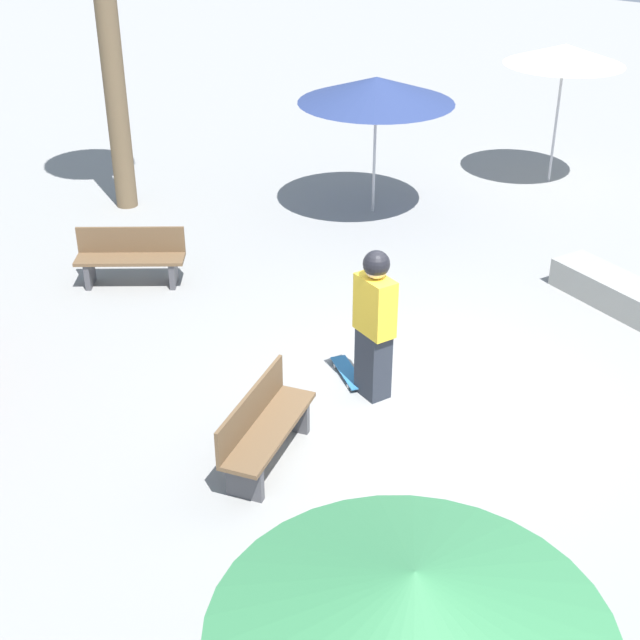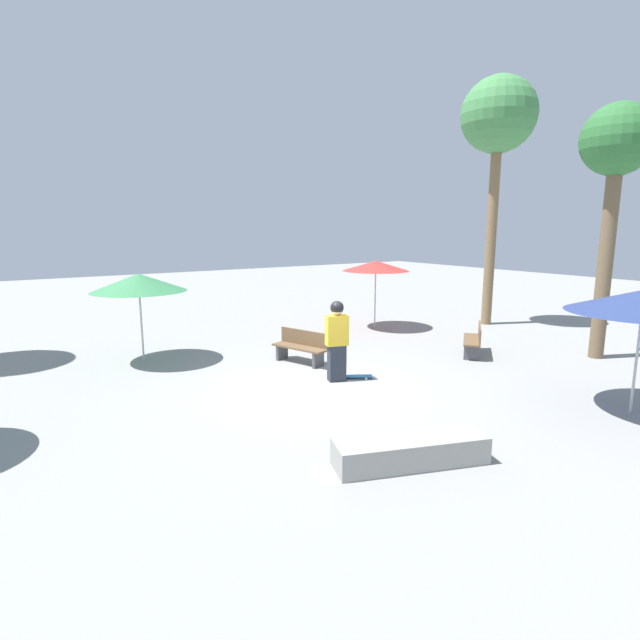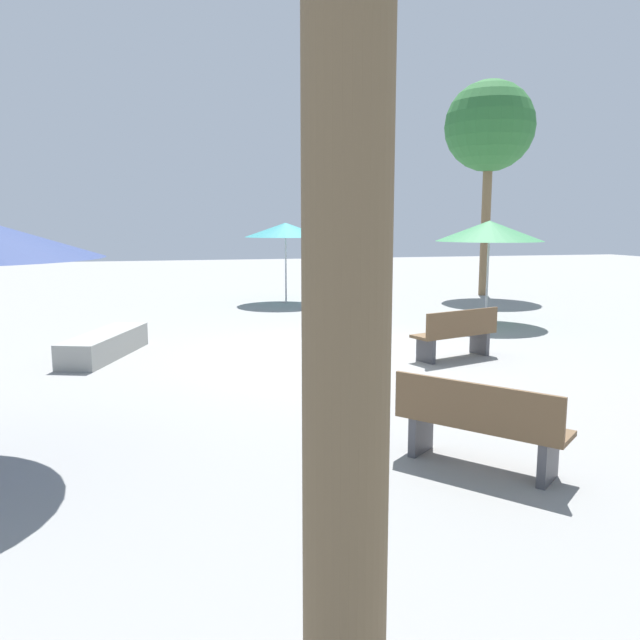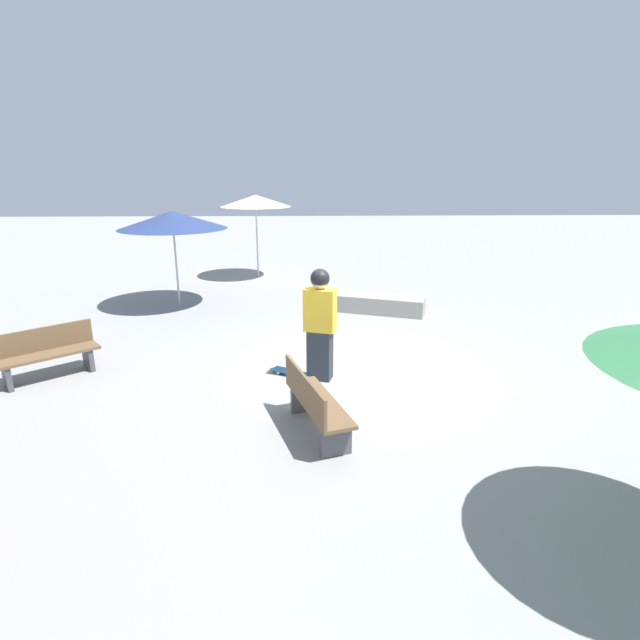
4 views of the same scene
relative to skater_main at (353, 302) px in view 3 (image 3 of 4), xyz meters
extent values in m
plane|color=gray|center=(0.23, -0.61, -1.01)|extent=(60.00, 60.00, 0.00)
cube|color=#282D38|center=(0.00, 0.00, -0.59)|extent=(0.38, 0.46, 0.85)
cube|color=yellow|center=(0.00, 0.00, 0.19)|extent=(0.42, 0.56, 0.70)
sphere|color=beige|center=(0.00, 0.00, 0.68)|extent=(0.28, 0.28, 0.28)
sphere|color=black|center=(0.00, 0.00, 0.71)|extent=(0.31, 0.31, 0.31)
cube|color=teal|center=(0.12, 0.46, -0.95)|extent=(0.60, 0.78, 0.02)
cylinder|color=silver|center=(0.19, 0.71, -0.99)|extent=(0.05, 0.06, 0.05)
cylinder|color=silver|center=(0.33, 0.62, -0.99)|extent=(0.05, 0.06, 0.05)
cylinder|color=silver|center=(-0.08, 0.30, -0.99)|extent=(0.05, 0.06, 0.05)
cylinder|color=silver|center=(0.06, 0.20, -0.99)|extent=(0.05, 0.06, 0.05)
cube|color=gray|center=(4.01, -1.51, -0.81)|extent=(1.39, 2.42, 0.42)
cube|color=#47474C|center=(-1.18, 0.27, -0.81)|extent=(0.20, 0.40, 0.40)
cube|color=#47474C|center=(-2.36, -0.12, -0.81)|extent=(0.20, 0.40, 0.40)
cube|color=brown|center=(-1.77, 0.07, -0.59)|extent=(1.66, 0.91, 0.05)
cube|color=brown|center=(-1.83, 0.26, -0.36)|extent=(1.53, 0.53, 0.40)
cube|color=#47474C|center=(0.55, 4.07, -0.81)|extent=(0.36, 0.31, 0.40)
cube|color=#47474C|center=(-0.25, 5.03, -0.81)|extent=(0.36, 0.31, 0.40)
cube|color=brown|center=(0.15, 4.55, -0.59)|extent=(1.36, 1.51, 0.05)
cube|color=brown|center=(0.30, 4.67, -0.36)|extent=(1.05, 1.26, 0.40)
cylinder|color=#B7B7BC|center=(-0.46, -8.08, 0.07)|extent=(0.05, 0.05, 2.16)
cone|color=teal|center=(-0.46, -8.08, 1.08)|extent=(2.35, 2.35, 0.41)
cylinder|color=#B7B7BC|center=(-4.24, -3.29, 0.08)|extent=(0.05, 0.05, 2.18)
cone|color=#387F4C|center=(-4.24, -3.29, 1.10)|extent=(2.43, 2.43, 0.47)
cylinder|color=brown|center=(-7.00, -8.45, 1.41)|extent=(0.29, 0.29, 4.85)
sphere|color=#2D6B33|center=(-7.00, -8.45, 4.25)|extent=(2.77, 2.77, 2.77)
cylinder|color=brown|center=(2.26, 7.15, 1.71)|extent=(0.38, 0.38, 5.45)
camera|label=1|loc=(-7.42, -5.18, 4.91)|focal=50.00mm
camera|label=2|loc=(9.08, -6.54, 2.52)|focal=28.00mm
camera|label=3|loc=(3.00, 9.62, 1.26)|focal=35.00mm
camera|label=4|loc=(-7.77, 0.25, 2.38)|focal=28.00mm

